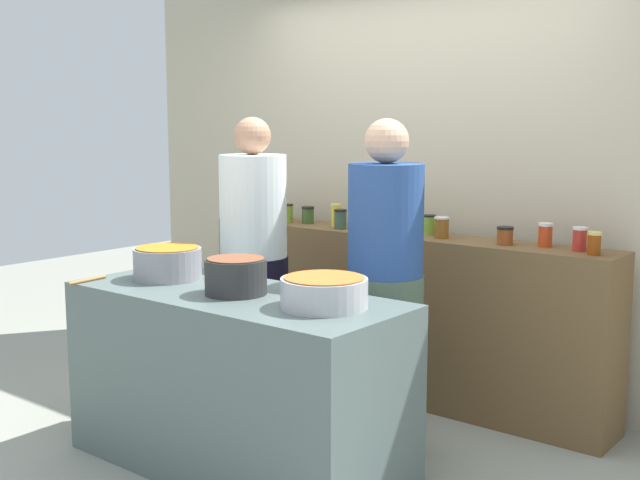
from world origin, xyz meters
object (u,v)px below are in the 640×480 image
(preserve_jar_1, at_px, (277,212))
(preserve_jar_14, at_px, (594,243))
(preserve_jar_4, at_px, (336,215))
(preserve_jar_5, at_px, (340,219))
(cooking_pot_center, at_px, (236,276))
(preserve_jar_0, at_px, (259,210))
(cooking_pot_right, at_px, (324,293))
(preserve_jar_9, at_px, (429,225))
(preserve_jar_11, at_px, (505,236))
(preserve_jar_13, at_px, (580,239))
(cook_with_tongs, at_px, (254,284))
(wooden_spoon, at_px, (87,280))
(preserve_jar_2, at_px, (287,213))
(preserve_jar_12, at_px, (545,235))
(cooking_pot_left, at_px, (168,263))
(preserve_jar_6, at_px, (377,219))
(preserve_jar_7, at_px, (391,221))
(preserve_jar_3, at_px, (308,215))
(preserve_jar_10, at_px, (442,228))
(preserve_jar_8, at_px, (405,223))
(cook_in_cap, at_px, (385,305))

(preserve_jar_1, xyz_separation_m, preserve_jar_14, (2.20, -0.07, 0.00))
(preserve_jar_4, relative_size, preserve_jar_5, 1.17)
(preserve_jar_14, height_order, cooking_pot_center, preserve_jar_14)
(preserve_jar_0, height_order, cooking_pot_right, preserve_jar_0)
(preserve_jar_9, distance_m, preserve_jar_14, 1.04)
(preserve_jar_5, relative_size, preserve_jar_11, 1.24)
(preserve_jar_11, bearing_deg, preserve_jar_13, 5.32)
(preserve_jar_13, relative_size, preserve_jar_14, 1.06)
(cook_with_tongs, bearing_deg, wooden_spoon, -111.53)
(preserve_jar_11, xyz_separation_m, cooking_pot_center, (-0.69, -1.39, -0.10))
(preserve_jar_2, height_order, preserve_jar_4, preserve_jar_4)
(preserve_jar_9, height_order, preserve_jar_12, preserve_jar_12)
(preserve_jar_0, distance_m, cook_with_tongs, 1.13)
(preserve_jar_11, height_order, cooking_pot_left, preserve_jar_11)
(preserve_jar_2, bearing_deg, wooden_spoon, -87.12)
(preserve_jar_1, bearing_deg, preserve_jar_14, -1.84)
(preserve_jar_6, xyz_separation_m, preserve_jar_7, (0.10, 0.00, -0.00))
(preserve_jar_4, xyz_separation_m, cook_with_tongs, (0.06, -0.83, -0.31))
(cooking_pot_center, relative_size, cooking_pot_right, 0.76)
(preserve_jar_12, height_order, preserve_jar_14, preserve_jar_12)
(preserve_jar_12, distance_m, cook_with_tongs, 1.62)
(cooking_pot_left, bearing_deg, preserve_jar_2, 104.34)
(preserve_jar_6, xyz_separation_m, cook_with_tongs, (-0.25, -0.86, -0.31))
(preserve_jar_11, relative_size, preserve_jar_14, 0.84)
(wooden_spoon, bearing_deg, preserve_jar_0, 102.71)
(preserve_jar_5, bearing_deg, preserve_jar_3, 166.58)
(preserve_jar_10, xyz_separation_m, cook_with_tongs, (-0.75, -0.79, -0.30))
(preserve_jar_6, distance_m, preserve_jar_14, 1.40)
(preserve_jar_1, xyz_separation_m, preserve_jar_6, (0.81, 0.03, 0.01))
(preserve_jar_6, relative_size, preserve_jar_7, 1.05)
(preserve_jar_4, bearing_deg, preserve_jar_5, -40.85)
(preserve_jar_5, xyz_separation_m, preserve_jar_8, (0.42, 0.10, -0.00))
(preserve_jar_8, bearing_deg, preserve_jar_7, 174.55)
(preserve_jar_0, height_order, preserve_jar_8, preserve_jar_0)
(cooking_pot_center, xyz_separation_m, cook_in_cap, (0.40, 0.66, -0.20))
(preserve_jar_9, height_order, cooking_pot_left, preserve_jar_9)
(preserve_jar_10, bearing_deg, preserve_jar_1, 178.14)
(preserve_jar_14, bearing_deg, cooking_pot_left, -142.70)
(preserve_jar_12, distance_m, preserve_jar_13, 0.20)
(cooking_pot_left, xyz_separation_m, cooking_pot_center, (0.53, -0.04, 0.00))
(preserve_jar_8, distance_m, cook_with_tongs, 1.01)
(preserve_jar_5, bearing_deg, cook_in_cap, -40.64)
(preserve_jar_6, xyz_separation_m, preserve_jar_13, (1.29, -0.03, -0.01))
(preserve_jar_3, bearing_deg, preserve_jar_10, -2.15)
(preserve_jar_0, relative_size, preserve_jar_13, 0.99)
(preserve_jar_13, bearing_deg, cooking_pot_left, -139.48)
(preserve_jar_14, bearing_deg, preserve_jar_0, 178.45)
(preserve_jar_1, height_order, preserve_jar_13, preserve_jar_13)
(preserve_jar_3, height_order, cook_with_tongs, cook_with_tongs)
(preserve_jar_11, bearing_deg, preserve_jar_10, -178.95)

